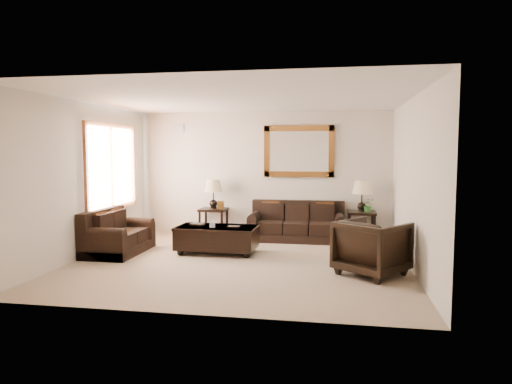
% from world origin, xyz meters
% --- Properties ---
extents(room, '(5.51, 5.01, 2.71)m').
position_xyz_m(room, '(0.00, 0.00, 1.35)').
color(room, gray).
rests_on(room, ground).
extents(window, '(0.07, 1.96, 1.66)m').
position_xyz_m(window, '(-2.70, 0.90, 1.55)').
color(window, white).
rests_on(window, room).
extents(mirror, '(1.50, 0.06, 1.10)m').
position_xyz_m(mirror, '(0.79, 2.47, 1.85)').
color(mirror, '#4F2D0F').
rests_on(mirror, room).
extents(air_vent, '(0.25, 0.02, 0.18)m').
position_xyz_m(air_vent, '(-1.90, 2.48, 2.35)').
color(air_vent, '#999999').
rests_on(air_vent, room).
extents(sofa, '(1.96, 0.85, 0.80)m').
position_xyz_m(sofa, '(0.79, 2.11, 0.29)').
color(sofa, black).
rests_on(sofa, room).
extents(loveseat, '(0.84, 1.42, 0.80)m').
position_xyz_m(loveseat, '(-2.36, 0.31, 0.29)').
color(loveseat, black).
rests_on(loveseat, room).
extents(end_table_left, '(0.57, 0.57, 1.25)m').
position_xyz_m(end_table_left, '(-1.03, 2.18, 0.81)').
color(end_table_left, black).
rests_on(end_table_left, room).
extents(end_table_right, '(0.57, 0.57, 1.26)m').
position_xyz_m(end_table_right, '(2.11, 2.17, 0.82)').
color(end_table_right, black).
rests_on(end_table_right, room).
extents(coffee_table, '(1.47, 0.81, 0.61)m').
position_xyz_m(coffee_table, '(-0.54, 0.61, 0.31)').
color(coffee_table, black).
rests_on(coffee_table, room).
extents(armchair, '(1.21, 1.20, 0.91)m').
position_xyz_m(armchair, '(2.12, -0.43, 0.45)').
color(armchair, black).
rests_on(armchair, floor).
extents(potted_plant, '(0.27, 0.30, 0.22)m').
position_xyz_m(potted_plant, '(2.23, 2.07, 0.73)').
color(potted_plant, '#25561D').
rests_on(potted_plant, end_table_right).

